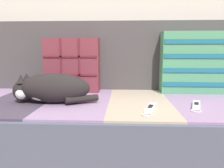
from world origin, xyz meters
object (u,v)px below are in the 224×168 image
Objects in this scene: throw_pillow_quilted at (72,65)px; sleeping_cat at (49,88)px; game_remote_near at (196,105)px; game_remote_far at (151,108)px; throw_pillow_striped at (196,63)px; couch at (110,133)px.

throw_pillow_quilted reaches higher than sleeping_cat.
game_remote_near and game_remote_far have the same top height.
throw_pillow_striped is 0.97× the size of sleeping_cat.
sleeping_cat is at bearing -161.94° from couch.
couch is at bearing -39.70° from throw_pillow_quilted.
game_remote_far is (-0.24, -0.07, 0.00)m from game_remote_near.
throw_pillow_quilted is 0.83m from throw_pillow_striped.
sleeping_cat is at bearing 175.57° from game_remote_near.
throw_pillow_quilted is 1.76× the size of game_remote_far.
game_remote_near is (0.77, -0.06, -0.07)m from sleeping_cat.
throw_pillow_striped is (0.56, 0.22, 0.41)m from couch.
couch is at bearing 18.06° from sleeping_cat.
sleeping_cat is 0.77m from game_remote_near.
couch is 4.56× the size of sleeping_cat.
couch is 0.38m from game_remote_far.
game_remote_near is at bearing 15.79° from game_remote_far.
throw_pillow_striped is 2.20× the size of game_remote_far.
couch is at bearing -158.24° from throw_pillow_striped.
sleeping_cat is 2.26× the size of game_remote_far.
throw_pillow_striped is at bearing 52.51° from game_remote_far.
throw_pillow_quilted is 0.35m from sleeping_cat.
throw_pillow_quilted is 0.68m from game_remote_far.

